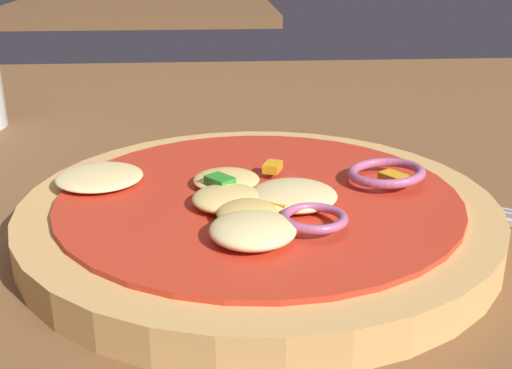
% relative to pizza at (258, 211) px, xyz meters
% --- Properties ---
extents(dining_table, '(1.26, 1.07, 0.03)m').
position_rel_pizza_xyz_m(dining_table, '(-0.04, 0.00, -0.03)').
color(dining_table, brown).
rests_on(dining_table, ground).
extents(pizza, '(0.27, 0.27, 0.03)m').
position_rel_pizza_xyz_m(pizza, '(0.00, 0.00, 0.00)').
color(pizza, tan).
rests_on(pizza, dining_table).
extents(background_table, '(0.68, 0.53, 0.03)m').
position_rel_pizza_xyz_m(background_table, '(-0.20, 1.33, -0.03)').
color(background_table, brown).
rests_on(background_table, ground).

